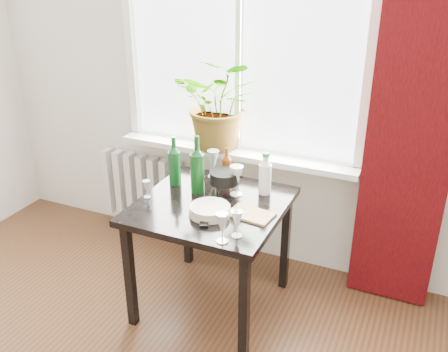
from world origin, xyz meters
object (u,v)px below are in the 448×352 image
at_px(table, 211,216).
at_px(cutting_board, 251,214).
at_px(potted_plant, 221,103).
at_px(wineglass_back_left, 213,163).
at_px(wine_bottle_right, 197,164).
at_px(wineglass_far_right, 222,227).
at_px(wineglass_back_center, 236,180).
at_px(radiator, 149,189).
at_px(plate_stack, 210,210).
at_px(wine_bottle_left, 174,161).
at_px(tv_remote, 204,220).
at_px(bottle_amber, 227,166).
at_px(wineglass_front_left, 147,189).
at_px(fondue_pot, 224,182).
at_px(cleaning_bottle, 265,173).
at_px(wineglass_front_right, 237,224).

relative_size(table, cutting_board, 3.42).
height_order(potted_plant, wineglass_back_left, potted_plant).
distance_m(wine_bottle_right, wineglass_far_right, 0.61).
height_order(table, wineglass_back_center, wineglass_back_center).
relative_size(radiator, wineglass_far_right, 4.74).
distance_m(potted_plant, cutting_board, 0.91).
relative_size(wineglass_far_right, cutting_board, 0.68).
relative_size(wineglass_far_right, wineglass_back_center, 0.86).
height_order(potted_plant, plate_stack, potted_plant).
xyz_separation_m(wine_bottle_left, tv_remote, (0.38, -0.36, -0.15)).
relative_size(potted_plant, wineglass_back_center, 3.26).
height_order(radiator, bottle_amber, bottle_amber).
bearing_deg(cutting_board, radiator, 148.87).
xyz_separation_m(wineglass_front_left, fondue_pot, (0.40, 0.25, 0.01)).
xyz_separation_m(bottle_amber, wineglass_back_left, (-0.12, 0.06, -0.03)).
relative_size(cleaning_bottle, wineglass_front_left, 2.37).
relative_size(bottle_amber, wineglass_front_right, 1.62).
bearing_deg(bottle_amber, radiator, 157.23).
relative_size(cleaning_bottle, wineglass_far_right, 1.59).
bearing_deg(wineglass_front_left, wineglass_front_right, -15.95).
bearing_deg(wine_bottle_right, fondue_pot, 18.43).
bearing_deg(cutting_board, wineglass_front_left, -175.84).
bearing_deg(radiator, wineglass_front_left, -57.18).
bearing_deg(table, tv_remote, -74.45).
xyz_separation_m(wineglass_far_right, plate_stack, (-0.18, 0.24, -0.06)).
distance_m(potted_plant, bottle_amber, 0.47).
xyz_separation_m(potted_plant, wine_bottle_right, (0.06, -0.50, -0.24)).
distance_m(wine_bottle_left, tv_remote, 0.54).
relative_size(table, plate_stack, 3.50).
bearing_deg(wineglass_back_center, wineglass_far_right, -74.85).
height_order(table, tv_remote, tv_remote).
relative_size(wine_bottle_right, wineglass_front_left, 3.29).
xyz_separation_m(wine_bottle_right, wineglass_front_right, (0.42, -0.39, -0.11)).
xyz_separation_m(radiator, potted_plant, (0.64, -0.03, 0.79)).
xyz_separation_m(bottle_amber, wineglass_far_right, (0.26, -0.65, -0.04)).
distance_m(table, cutting_board, 0.29).
bearing_deg(wineglass_front_left, fondue_pot, 32.15).
bearing_deg(bottle_amber, cleaning_bottle, -6.87).
bearing_deg(tv_remote, wineglass_back_center, 60.10).
relative_size(table, wineglass_far_right, 5.03).
xyz_separation_m(wine_bottle_right, cleaning_bottle, (0.39, 0.15, -0.05)).
relative_size(radiator, fondue_pot, 3.85).
bearing_deg(table, cleaning_bottle, 45.70).
bearing_deg(wineglass_front_right, potted_plant, 118.91).
bearing_deg(wineglass_front_left, wineglass_far_right, -23.55).
distance_m(radiator, wine_bottle_left, 0.89).
bearing_deg(table, fondue_pot, 84.20).
xyz_separation_m(table, plate_stack, (0.05, -0.13, 0.12)).
distance_m(table, wine_bottle_right, 0.33).
bearing_deg(cutting_board, wineglass_front_right, -86.67).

